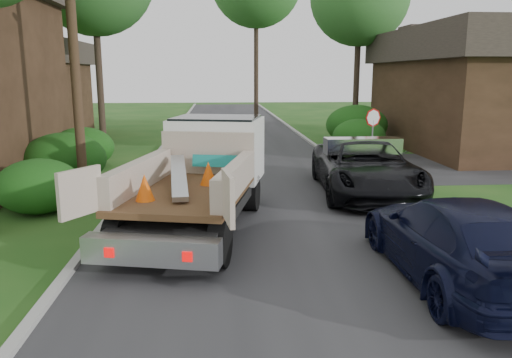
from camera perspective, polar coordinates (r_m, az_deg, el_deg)
The scene contains 16 objects.
ground at distance 11.76m, azimuth 1.47°, elevation -7.15°, with size 120.00×120.00×0.00m, color #1A4B15.
road at distance 21.43m, azimuth -1.23°, elevation 1.57°, with size 8.00×90.00×0.02m, color #28282B.
curb_left at distance 21.60m, azimuth -12.16°, elevation 1.53°, with size 0.20×90.00×0.12m, color #9E9E99.
curb_right at distance 22.03m, azimuth 9.48°, elevation 1.83°, with size 0.20×90.00×0.12m, color #9E9E99.
stop_sign at distance 21.14m, azimuth 13.20°, elevation 5.97°, with size 0.71×0.32×2.48m.
utility_pole at distance 16.67m, azimuth -20.21°, elevation 15.78°, with size 2.42×1.25×10.00m.
house_left_far at distance 35.30m, azimuth -25.21°, elevation 9.47°, with size 7.56×7.56×6.00m.
house_right at distance 28.78m, azimuth 25.44°, elevation 9.39°, with size 9.72×12.96×6.20m.
hedge_left_a at distance 15.25m, azimuth -23.62°, elevation -0.74°, with size 2.34×2.34×1.53m, color #0F420F.
hedge_left_b at distance 18.58m, azimuth -21.07°, elevation 2.10°, with size 2.86×2.86×1.87m, color #0F420F.
hedge_left_c at distance 22.01m, azimuth -19.24°, elevation 3.41°, with size 2.60×2.60×1.70m, color #0F420F.
hedge_right_a at distance 25.22m, azimuth 11.70°, elevation 4.82°, with size 2.60×2.60×1.70m, color #0F420F.
hedge_right_b at distance 28.25m, azimuth 11.43°, elevation 6.08°, with size 3.38×3.38×2.21m, color #0F420F.
flatbed_truck at distance 13.35m, azimuth -5.68°, elevation 1.48°, with size 4.34×7.43×2.65m.
black_pickup at distance 16.53m, azimuth 12.39°, elevation 1.29°, with size 2.91×6.31×1.75m, color black.
navy_suv at distance 10.10m, azimuth 22.02°, elevation -6.45°, with size 2.26×5.56×1.61m, color black.
Camera 1 is at (-1.14, -11.06, 3.82)m, focal length 35.00 mm.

